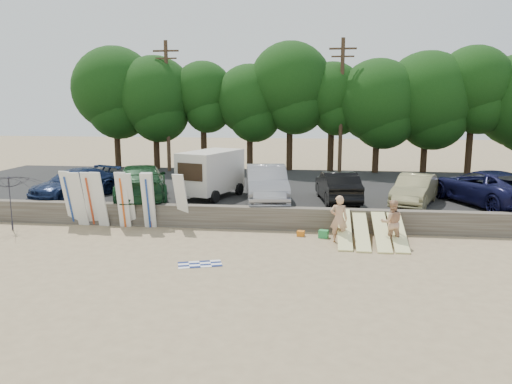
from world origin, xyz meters
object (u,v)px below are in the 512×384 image
Objects in this scene: car_1 at (141,182)px; beach_umbrella at (12,203)px; box_trailer at (211,171)px; car_3 at (338,187)px; car_0 at (74,184)px; beachgoer_a at (339,219)px; cooler at (324,234)px; car_2 at (267,184)px; car_5 at (485,187)px; beachgoer_b at (392,223)px; car_4 at (415,190)px.

beach_umbrella is (-4.36, -4.03, -0.35)m from car_1.
box_trailer is 9.29m from beach_umbrella.
car_3 is at bearing 165.10° from car_1.
car_0 is 13.91m from beachgoer_a.
cooler is (-0.58, 0.60, -0.80)m from beachgoer_a.
car_2 is at bearing -1.70° from car_3.
box_trailer reaches higher than car_5.
car_2 reaches higher than car_5.
beachgoer_b is at bearing -0.98° from beach_umbrella.
car_3 is 4.50m from cooler.
car_2 is 2.99× the size of beachgoer_b.
car_1 is (3.58, -0.12, 0.16)m from car_0.
car_3 is 3.63m from car_4.
car_0 is 0.82× the size of car_1.
beach_umbrella is at bearing 23.85° from car_1.
beachgoer_a is at bearing -7.39° from beachgoer_b.
car_0 is 20.36m from car_5.
car_3 reaches higher than cooler.
box_trailer is at bearing 155.18° from car_2.
car_4 is at bearing -8.16° from car_2.
car_3 is at bearing 18.48° from beach_umbrella.
car_3 is (6.41, -0.40, -0.58)m from box_trailer.
beachgoer_b is 0.65× the size of beach_umbrella.
car_4 is 0.73× the size of car_5.
beach_umbrella reaches higher than car_0.
car_2 is at bearing -43.64° from beachgoer_b.
car_2 is at bearing -49.92° from beachgoer_a.
car_3 is at bearing -2.68° from car_2.
car_0 is at bearing 171.49° from car_2.
car_1 is 5.95m from beach_umbrella.
cooler is (5.72, -4.65, -1.87)m from box_trailer.
car_1 is 1.40× the size of car_4.
car_0 is 13.24m from cooler.
car_1 is at bearing 20.09° from car_0.
beach_umbrella is at bearing -126.43° from box_trailer.
car_1 is 9.85m from cooler.
beachgoer_a is 1.06× the size of beachgoer_b.
beachgoer_a is at bearing -19.81° from box_trailer.
box_trailer is 0.68× the size of car_1.
car_2 is at bearing 4.60° from box_trailer.
box_trailer reaches higher than car_4.
box_trailer is at bearing 33.59° from beach_umbrella.
car_5 is at bearing 19.41° from box_trailer.
car_5 is at bearing -5.74° from car_2.
car_5 reaches higher than car_4.
car_3 is 2.40× the size of beachgoer_a.
car_0 is 15.90m from beachgoer_b.
beachgoer_a is (-0.11, -4.85, -0.50)m from car_3.
car_2 is 11.50m from beach_umbrella.
car_4 is at bearing -126.13° from beachgoer_a.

